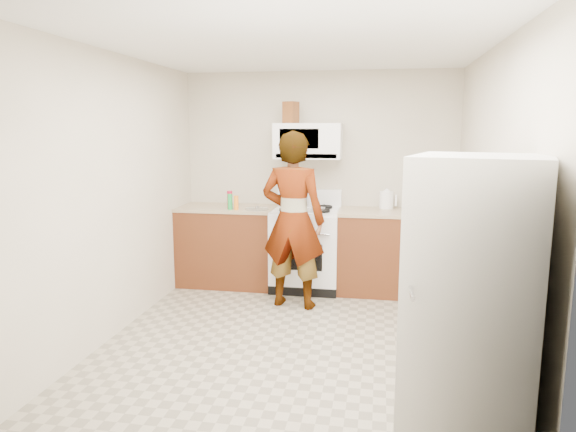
% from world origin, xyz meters
% --- Properties ---
extents(floor, '(3.60, 3.60, 0.00)m').
position_xyz_m(floor, '(0.00, 0.00, 0.00)').
color(floor, gray).
rests_on(floor, ground).
extents(back_wall, '(3.20, 0.02, 2.50)m').
position_xyz_m(back_wall, '(0.00, 1.79, 1.25)').
color(back_wall, beige).
rests_on(back_wall, floor).
extents(right_wall, '(0.02, 3.60, 2.50)m').
position_xyz_m(right_wall, '(1.59, 0.00, 1.25)').
color(right_wall, beige).
rests_on(right_wall, floor).
extents(cabinet_left, '(1.12, 0.62, 0.90)m').
position_xyz_m(cabinet_left, '(-1.04, 1.49, 0.45)').
color(cabinet_left, '#582714').
rests_on(cabinet_left, floor).
extents(counter_left, '(1.14, 0.64, 0.03)m').
position_xyz_m(counter_left, '(-1.04, 1.49, 0.92)').
color(counter_left, tan).
rests_on(counter_left, cabinet_left).
extents(cabinet_right, '(0.80, 0.62, 0.90)m').
position_xyz_m(cabinet_right, '(0.68, 1.49, 0.45)').
color(cabinet_right, '#582714').
rests_on(cabinet_right, floor).
extents(counter_right, '(0.82, 0.64, 0.03)m').
position_xyz_m(counter_right, '(0.68, 1.49, 0.92)').
color(counter_right, tan).
rests_on(counter_right, cabinet_right).
extents(gas_range, '(0.76, 0.65, 1.13)m').
position_xyz_m(gas_range, '(-0.10, 1.48, 0.49)').
color(gas_range, white).
rests_on(gas_range, floor).
extents(microwave, '(0.76, 0.38, 0.40)m').
position_xyz_m(microwave, '(-0.10, 1.61, 1.70)').
color(microwave, white).
rests_on(microwave, back_wall).
extents(person, '(0.72, 0.53, 1.82)m').
position_xyz_m(person, '(-0.15, 0.85, 0.91)').
color(person, tan).
rests_on(person, floor).
extents(fridge, '(0.86, 0.86, 1.70)m').
position_xyz_m(fridge, '(1.26, -1.33, 0.85)').
color(fridge, white).
rests_on(fridge, floor).
extents(kettle, '(0.20, 0.20, 0.19)m').
position_xyz_m(kettle, '(0.80, 1.69, 1.03)').
color(kettle, white).
rests_on(kettle, counter_right).
extents(jug, '(0.19, 0.19, 0.24)m').
position_xyz_m(jug, '(-0.29, 1.56, 2.02)').
color(jug, brown).
rests_on(jug, microwave).
extents(saucepan, '(0.28, 0.28, 0.13)m').
position_xyz_m(saucepan, '(-0.23, 1.63, 1.02)').
color(saucepan, '#AAABAF').
rests_on(saucepan, gas_range).
extents(tray, '(0.28, 0.21, 0.05)m').
position_xyz_m(tray, '(-0.01, 1.33, 0.96)').
color(tray, white).
rests_on(tray, gas_range).
extents(bottle_spray, '(0.07, 0.07, 0.21)m').
position_xyz_m(bottle_spray, '(-0.96, 1.33, 1.04)').
color(bottle_spray, '#B60D2F').
rests_on(bottle_spray, counter_left).
extents(bottle_hot_sauce, '(0.07, 0.07, 0.16)m').
position_xyz_m(bottle_hot_sauce, '(-0.87, 1.29, 1.01)').
color(bottle_hot_sauce, orange).
rests_on(bottle_hot_sauce, counter_left).
extents(bottle_green_cap, '(0.07, 0.07, 0.18)m').
position_xyz_m(bottle_green_cap, '(-0.95, 1.30, 1.02)').
color(bottle_green_cap, green).
rests_on(bottle_green_cap, counter_left).
extents(pot_lid, '(0.31, 0.31, 0.01)m').
position_xyz_m(pot_lid, '(-0.65, 1.33, 0.94)').
color(pot_lid, white).
rests_on(pot_lid, counter_left).
extents(broom, '(0.29, 0.16, 1.40)m').
position_xyz_m(broom, '(1.55, 1.09, 0.71)').
color(broom, white).
rests_on(broom, floor).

